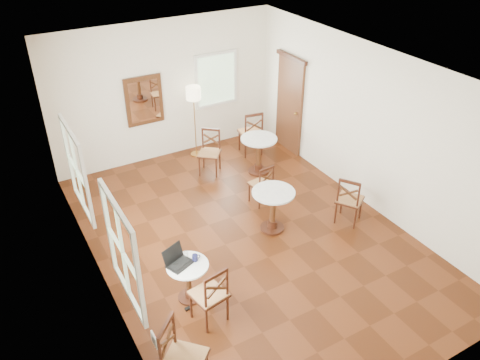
% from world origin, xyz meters
% --- Properties ---
extents(ground, '(7.00, 7.00, 0.00)m').
position_xyz_m(ground, '(0.00, 0.00, 0.00)').
color(ground, '#54240E').
rests_on(ground, ground).
extents(room_shell, '(5.02, 7.02, 3.01)m').
position_xyz_m(room_shell, '(-0.06, 0.27, 1.89)').
color(room_shell, white).
rests_on(room_shell, ground).
extents(cafe_table_near, '(0.61, 0.61, 0.65)m').
position_xyz_m(cafe_table_near, '(-1.51, -0.83, 0.40)').
color(cafe_table_near, '#3F1C0F').
rests_on(cafe_table_near, ground).
extents(cafe_table_mid, '(0.75, 0.75, 0.79)m').
position_xyz_m(cafe_table_mid, '(0.48, -0.02, 0.49)').
color(cafe_table_mid, '#3F1C0F').
rests_on(cafe_table_mid, ground).
extents(cafe_table_back, '(0.76, 0.76, 0.80)m').
position_xyz_m(cafe_table_back, '(1.31, 1.81, 0.49)').
color(cafe_table_back, '#3F1C0F').
rests_on(cafe_table_back, ground).
extents(chair_near_a, '(0.52, 0.52, 0.97)m').
position_xyz_m(chair_near_a, '(-1.42, -1.36, 0.48)').
color(chair_near_a, '#3F1C0F').
rests_on(chair_near_a, ground).
extents(chair_near_b, '(0.69, 0.69, 1.05)m').
position_xyz_m(chair_near_b, '(-2.19, -2.17, 0.52)').
color(chair_near_b, '#3F1C0F').
rests_on(chair_near_b, ground).
extents(chair_mid_a, '(0.43, 0.43, 0.84)m').
position_xyz_m(chair_mid_a, '(0.75, 0.78, 0.42)').
color(chair_mid_a, '#3F1C0F').
rests_on(chair_mid_a, ground).
extents(chair_mid_b, '(0.60, 0.60, 0.95)m').
position_xyz_m(chair_mid_b, '(1.78, -0.50, 0.47)').
color(chair_mid_b, '#3F1C0F').
rests_on(chair_mid_b, ground).
extents(chair_back_a, '(0.55, 0.55, 1.04)m').
position_xyz_m(chair_back_a, '(1.60, 2.60, 0.52)').
color(chair_back_a, '#3F1C0F').
rests_on(chair_back_a, ground).
extents(chair_back_b, '(0.62, 0.62, 0.95)m').
position_xyz_m(chair_back_b, '(0.42, 2.32, 0.47)').
color(chair_back_b, '#3F1C0F').
rests_on(chair_back_b, ground).
extents(floor_lamp, '(0.31, 0.31, 1.62)m').
position_xyz_m(floor_lamp, '(0.49, 3.15, 1.37)').
color(floor_lamp, '#BF8C3F').
rests_on(floor_lamp, ground).
extents(laptop, '(0.44, 0.41, 0.25)m').
position_xyz_m(laptop, '(-1.62, -0.72, 0.71)').
color(laptop, black).
rests_on(laptop, cafe_table_near).
extents(mouse, '(0.11, 0.08, 0.04)m').
position_xyz_m(mouse, '(-1.65, -0.75, 0.67)').
color(mouse, black).
rests_on(mouse, cafe_table_near).
extents(navy_mug, '(0.13, 0.08, 0.10)m').
position_xyz_m(navy_mug, '(-1.37, -0.80, 0.70)').
color(navy_mug, black).
rests_on(navy_mug, cafe_table_near).
extents(water_glass, '(0.06, 0.06, 0.11)m').
position_xyz_m(water_glass, '(-1.45, -0.67, 0.70)').
color(water_glass, white).
rests_on(water_glass, cafe_table_near).
extents(power_adapter, '(0.09, 0.05, 0.03)m').
position_xyz_m(power_adapter, '(-1.63, -1.03, 0.02)').
color(power_adapter, black).
rests_on(power_adapter, ground).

